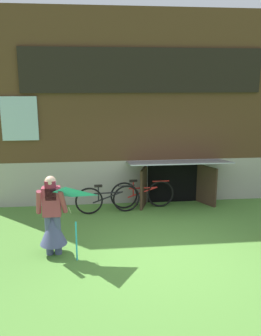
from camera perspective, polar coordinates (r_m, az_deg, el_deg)
ground_plane at (r=7.25m, az=5.14°, el=-13.22°), size 60.00×60.00×0.00m
log_house at (r=12.15m, az=0.14°, el=10.15°), size 8.56×6.56×5.03m
person at (r=7.07m, az=-12.22°, el=-8.38°), size 0.61×0.52×1.56m
kite at (r=6.38m, az=-10.14°, el=-5.86°), size 0.80×0.88×1.37m
bicycle_red at (r=9.47m, az=1.88°, el=-4.15°), size 1.68×0.10×0.77m
bicycle_black at (r=9.12m, az=-3.61°, el=-4.94°), size 1.64×0.20×0.75m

